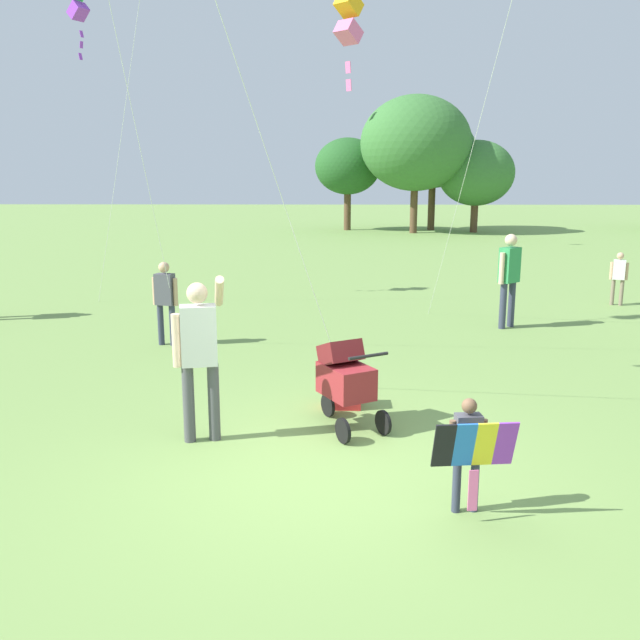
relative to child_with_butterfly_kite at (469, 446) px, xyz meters
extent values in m
plane|color=#75994C|center=(-1.21, 0.82, -0.61)|extent=(120.00, 120.00, 0.00)
cylinder|color=brown|center=(-0.37, 30.21, 0.34)|extent=(0.36, 0.36, 1.91)
ellipsoid|color=#235623|center=(-0.37, 30.21, 2.65)|extent=(3.38, 3.04, 2.87)
cylinder|color=brown|center=(2.86, 28.41, 0.48)|extent=(0.36, 0.36, 2.18)
ellipsoid|color=#387033|center=(2.86, 28.41, 3.71)|extent=(5.36, 4.82, 4.55)
cylinder|color=brown|center=(4.01, 30.34, 0.52)|extent=(0.36, 0.36, 2.27)
ellipsoid|color=#387033|center=(4.01, 30.34, 3.39)|extent=(4.33, 3.90, 3.68)
cylinder|color=brown|center=(5.94, 28.85, 0.09)|extent=(0.36, 0.36, 1.41)
ellipsoid|color=#387033|center=(5.94, 28.85, 2.30)|extent=(3.75, 3.38, 3.19)
cylinder|color=#33384C|center=(0.07, 0.04, -0.36)|extent=(0.07, 0.07, 0.50)
cylinder|color=#33384C|center=(-0.08, 0.03, -0.36)|extent=(0.07, 0.07, 0.50)
cube|color=#4C4C56|center=(0.00, 0.04, 0.08)|extent=(0.23, 0.16, 0.38)
cylinder|color=brown|center=(0.13, 0.05, 0.05)|extent=(0.05, 0.05, 0.33)
cylinder|color=brown|center=(-0.14, 0.02, 0.05)|extent=(0.05, 0.05, 0.33)
sphere|color=brown|center=(0.00, 0.04, 0.34)|extent=(0.13, 0.13, 0.13)
cube|color=purple|center=(0.27, -0.12, 0.07)|extent=(0.19, 0.17, 0.41)
cube|color=yellow|center=(0.10, -0.13, 0.07)|extent=(0.19, 0.17, 0.41)
cube|color=blue|center=(-0.07, -0.15, 0.07)|extent=(0.19, 0.17, 0.41)
cube|color=black|center=(-0.24, -0.17, 0.07)|extent=(0.19, 0.17, 0.41)
cube|color=pink|center=(0.02, -0.16, -0.32)|extent=(0.08, 0.02, 0.36)
cylinder|color=#4C4C51|center=(-2.69, 1.55, -0.18)|extent=(0.12, 0.12, 0.86)
cylinder|color=#4C4C51|center=(-2.43, 1.60, -0.18)|extent=(0.12, 0.12, 0.86)
cube|color=silver|center=(-2.56, 1.58, 0.57)|extent=(0.41, 0.30, 0.64)
cylinder|color=beige|center=(-2.79, 1.53, 0.52)|extent=(0.09, 0.09, 0.57)
cylinder|color=beige|center=(-2.36, 1.76, 1.01)|extent=(0.20, 0.53, 0.40)
sphere|color=beige|center=(-2.56, 1.58, 1.02)|extent=(0.22, 0.22, 0.22)
cylinder|color=black|center=(-1.20, 2.35, -0.47)|extent=(0.17, 0.26, 0.28)
cylinder|color=black|center=(-1.03, 1.52, -0.47)|extent=(0.17, 0.26, 0.28)
cylinder|color=black|center=(-0.58, 1.78, -0.47)|extent=(0.17, 0.26, 0.28)
cube|color=maroon|center=(-0.99, 1.98, -0.05)|extent=(0.70, 0.77, 0.36)
cube|color=maroon|center=(-1.05, 2.09, 0.25)|extent=(0.57, 0.57, 0.35)
cylinder|color=black|center=(-0.76, 1.58, 0.35)|extent=(0.44, 0.27, 0.04)
cube|color=#F4A319|center=(-0.97, 3.49, 4.25)|extent=(0.39, 0.39, 0.29)
cube|color=pink|center=(-0.97, 3.49, 3.93)|extent=(0.39, 0.39, 0.29)
cube|color=pink|center=(-0.96, 3.53, 3.53)|extent=(0.08, 0.07, 0.14)
cube|color=pink|center=(-0.96, 3.47, 3.31)|extent=(0.08, 0.07, 0.14)
cylinder|color=silver|center=(-1.64, 2.61, 1.65)|extent=(1.36, 1.77, 4.54)
cube|color=purple|center=(-6.49, 9.73, 5.57)|extent=(0.49, 0.46, 0.38)
cube|color=purple|center=(-6.46, 9.73, 5.13)|extent=(0.08, 0.09, 0.14)
cube|color=purple|center=(-6.46, 9.69, 4.91)|extent=(0.07, 0.09, 0.14)
cube|color=purple|center=(-6.53, 9.77, 4.69)|extent=(0.07, 0.09, 0.14)
cylinder|color=silver|center=(-5.68, 9.15, 2.47)|extent=(1.64, 1.17, 6.17)
cylinder|color=silver|center=(-4.03, 4.69, 3.14)|extent=(0.52, 2.62, 7.52)
cylinder|color=silver|center=(1.27, 6.63, 2.81)|extent=(0.84, 3.74, 6.84)
cylinder|color=#33384C|center=(-4.06, 5.79, -0.26)|extent=(0.10, 0.10, 0.70)
cylinder|color=#33384C|center=(-3.85, 5.74, -0.26)|extent=(0.10, 0.10, 0.70)
cube|color=#4C4C56|center=(-3.95, 5.76, 0.35)|extent=(0.34, 0.26, 0.52)
cylinder|color=tan|center=(-4.14, 5.81, 0.31)|extent=(0.08, 0.08, 0.47)
cylinder|color=tan|center=(-3.77, 5.72, 0.31)|extent=(0.08, 0.08, 0.47)
sphere|color=tan|center=(-3.95, 5.76, 0.72)|extent=(0.18, 0.18, 0.18)
cylinder|color=#33384C|center=(2.05, 7.13, -0.18)|extent=(0.13, 0.13, 0.87)
cylinder|color=#33384C|center=(2.25, 7.30, -0.18)|extent=(0.13, 0.13, 0.87)
cube|color=#2D8C4C|center=(2.15, 7.22, 0.58)|extent=(0.44, 0.43, 0.65)
cylinder|color=beige|center=(1.97, 7.06, 0.54)|extent=(0.09, 0.09, 0.58)
cylinder|color=beige|center=(2.33, 7.37, 0.54)|extent=(0.09, 0.09, 0.58)
sphere|color=beige|center=(2.15, 7.22, 1.04)|extent=(0.22, 0.22, 0.22)
cylinder|color=#7F705B|center=(5.08, 9.55, -0.32)|extent=(0.08, 0.08, 0.58)
cylinder|color=#7F705B|center=(5.25, 9.48, -0.32)|extent=(0.08, 0.08, 0.58)
cube|color=silver|center=(5.16, 9.51, 0.18)|extent=(0.29, 0.24, 0.43)
cylinder|color=tan|center=(5.02, 9.57, 0.15)|extent=(0.06, 0.06, 0.38)
cylinder|color=tan|center=(5.31, 9.45, 0.15)|extent=(0.06, 0.06, 0.38)
sphere|color=tan|center=(5.16, 9.51, 0.49)|extent=(0.15, 0.15, 0.15)
cube|color=red|center=(-1.01, 2.70, -0.46)|extent=(0.44, 0.32, 0.30)
cube|color=white|center=(-1.01, 2.70, -0.29)|extent=(0.45, 0.33, 0.05)
camera|label=1|loc=(-1.15, -5.32, 2.23)|focal=37.87mm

